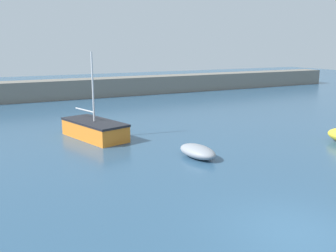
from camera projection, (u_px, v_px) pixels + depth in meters
name	position (u px, v px, depth m)	size (l,w,h in m)	color
ground_plane	(296.00, 236.00, 10.59)	(120.00, 120.00, 0.20)	#2D5170
harbor_breakwater	(65.00, 89.00, 36.66)	(67.55, 2.60, 1.85)	slate
dinghy_near_pier	(198.00, 151.00, 17.54)	(1.42, 2.35, 0.61)	gray
sailboat_short_mast	(95.00, 129.00, 21.19)	(2.93, 4.74, 4.84)	orange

